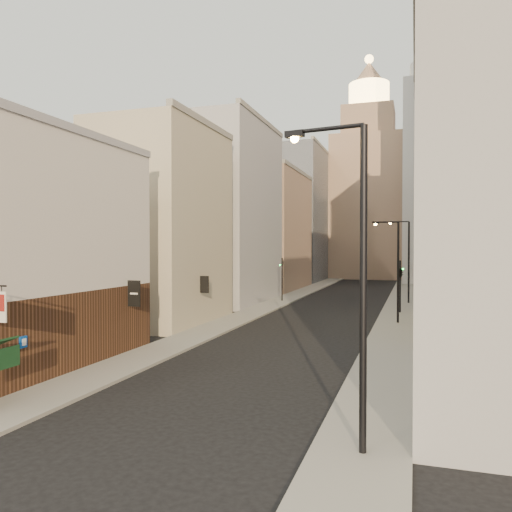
{
  "coord_description": "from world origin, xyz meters",
  "views": [
    {
      "loc": [
        8.04,
        -11.02,
        6.29
      ],
      "look_at": [
        -1.69,
        19.43,
        5.69
      ],
      "focal_mm": 35.0,
      "sensor_mm": 36.0,
      "label": 1
    }
  ],
  "objects_px": {
    "streetlamp_near": "(355,267)",
    "traffic_light_right": "(400,272)",
    "streetlamp_mid": "(395,266)",
    "clock_tower": "(368,190)",
    "traffic_light_left": "(282,272)",
    "white_tower": "(428,174)",
    "streetlamp_far": "(407,257)"
  },
  "relations": [
    {
      "from": "clock_tower",
      "to": "streetlamp_near",
      "type": "distance_m",
      "value": 89.07
    },
    {
      "from": "streetlamp_mid",
      "to": "streetlamp_far",
      "type": "distance_m",
      "value": 14.97
    },
    {
      "from": "clock_tower",
      "to": "traffic_light_right",
      "type": "relative_size",
      "value": 8.98
    },
    {
      "from": "traffic_light_right",
      "to": "traffic_light_left",
      "type": "bearing_deg",
      "value": -28.73
    },
    {
      "from": "streetlamp_near",
      "to": "streetlamp_mid",
      "type": "xyz_separation_m",
      "value": [
        0.21,
        26.65,
        -0.93
      ]
    },
    {
      "from": "white_tower",
      "to": "streetlamp_mid",
      "type": "relative_size",
      "value": 4.99
    },
    {
      "from": "traffic_light_right",
      "to": "clock_tower",
      "type": "bearing_deg",
      "value": -84.57
    },
    {
      "from": "traffic_light_left",
      "to": "streetlamp_near",
      "type": "bearing_deg",
      "value": 112.16
    },
    {
      "from": "streetlamp_near",
      "to": "traffic_light_right",
      "type": "distance_m",
      "value": 33.34
    },
    {
      "from": "clock_tower",
      "to": "white_tower",
      "type": "distance_m",
      "value": 17.83
    },
    {
      "from": "white_tower",
      "to": "streetlamp_mid",
      "type": "distance_m",
      "value": 49.42
    },
    {
      "from": "clock_tower",
      "to": "streetlamp_mid",
      "type": "height_order",
      "value": "clock_tower"
    },
    {
      "from": "streetlamp_mid",
      "to": "traffic_light_right",
      "type": "relative_size",
      "value": 1.66
    },
    {
      "from": "streetlamp_far",
      "to": "traffic_light_left",
      "type": "xyz_separation_m",
      "value": [
        -13.51,
        -1.9,
        -1.76
      ]
    },
    {
      "from": "clock_tower",
      "to": "streetlamp_far",
      "type": "height_order",
      "value": "clock_tower"
    },
    {
      "from": "white_tower",
      "to": "traffic_light_left",
      "type": "relative_size",
      "value": 8.3
    },
    {
      "from": "streetlamp_far",
      "to": "streetlamp_mid",
      "type": "bearing_deg",
      "value": -104.3
    },
    {
      "from": "clock_tower",
      "to": "streetlamp_far",
      "type": "relative_size",
      "value": 4.95
    },
    {
      "from": "traffic_light_left",
      "to": "streetlamp_mid",
      "type": "bearing_deg",
      "value": 139.08
    },
    {
      "from": "streetlamp_near",
      "to": "traffic_light_right",
      "type": "xyz_separation_m",
      "value": [
        0.4,
        33.29,
        -1.75
      ]
    },
    {
      "from": "streetlamp_mid",
      "to": "white_tower",
      "type": "bearing_deg",
      "value": 69.43
    },
    {
      "from": "streetlamp_mid",
      "to": "traffic_light_right",
      "type": "xyz_separation_m",
      "value": [
        0.19,
        6.64,
        -0.82
      ]
    },
    {
      "from": "clock_tower",
      "to": "traffic_light_right",
      "type": "height_order",
      "value": "clock_tower"
    },
    {
      "from": "streetlamp_far",
      "to": "traffic_light_left",
      "type": "distance_m",
      "value": 13.75
    },
    {
      "from": "traffic_light_right",
      "to": "white_tower",
      "type": "bearing_deg",
      "value": -97.21
    },
    {
      "from": "clock_tower",
      "to": "traffic_light_right",
      "type": "bearing_deg",
      "value": -81.95
    },
    {
      "from": "streetlamp_near",
      "to": "traffic_light_left",
      "type": "height_order",
      "value": "streetlamp_near"
    },
    {
      "from": "streetlamp_near",
      "to": "traffic_light_right",
      "type": "height_order",
      "value": "streetlamp_near"
    },
    {
      "from": "streetlamp_far",
      "to": "traffic_light_right",
      "type": "bearing_deg",
      "value": -104.86
    },
    {
      "from": "clock_tower",
      "to": "streetlamp_near",
      "type": "xyz_separation_m",
      "value": [
        7.32,
        -87.96,
        -11.95
      ]
    },
    {
      "from": "streetlamp_far",
      "to": "streetlamp_near",
      "type": "bearing_deg",
      "value": -103.06
    },
    {
      "from": "traffic_light_left",
      "to": "white_tower",
      "type": "bearing_deg",
      "value": -111.06
    }
  ]
}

